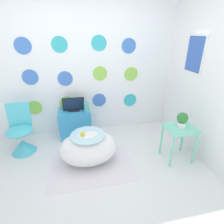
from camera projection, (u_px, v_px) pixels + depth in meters
ground_plane at (97, 195)px, 2.20m from camera, size 12.00×12.00×0.00m
wall_back_dotted at (82, 66)px, 3.14m from camera, size 4.42×0.05×2.60m
wall_right at (197, 71)px, 2.72m from camera, size 0.06×2.65×2.60m
rug at (92, 166)px, 2.65m from camera, size 1.26×0.83×0.01m
bathtub at (89, 148)px, 2.66m from camera, size 0.88×0.62×0.50m
rubber_duck at (83, 134)px, 2.50m from camera, size 0.06×0.07×0.07m
chair at (21, 138)px, 2.90m from camera, size 0.41×0.41×0.83m
tv_cabinet at (75, 123)px, 3.33m from camera, size 0.58×0.33×0.54m
tv at (74, 105)px, 3.18m from camera, size 0.39×0.12×0.25m
vase at (87, 107)px, 3.15m from camera, size 0.10×0.10×0.20m
side_table at (179, 134)px, 2.65m from camera, size 0.44×0.38×0.57m
potted_plant_left at (182, 120)px, 2.55m from camera, size 0.16×0.16×0.24m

